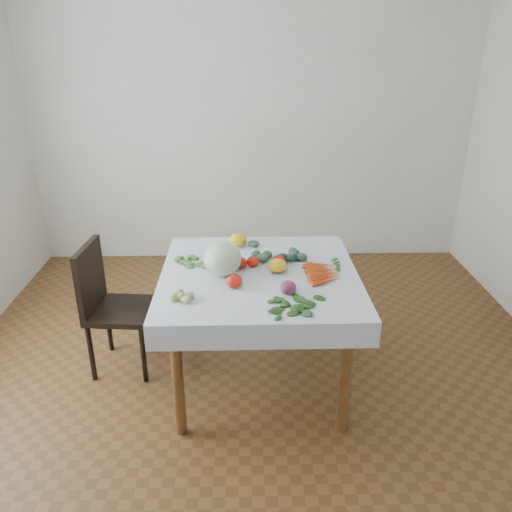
% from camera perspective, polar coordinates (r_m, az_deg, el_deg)
% --- Properties ---
extents(ground, '(4.00, 4.00, 0.00)m').
position_cam_1_polar(ground, '(3.26, 0.34, -14.01)').
color(ground, brown).
extents(back_wall, '(4.00, 0.04, 2.70)m').
position_cam_1_polar(back_wall, '(4.62, -0.46, 15.68)').
color(back_wall, white).
rests_on(back_wall, ground).
extents(table, '(1.00, 1.00, 0.75)m').
position_cam_1_polar(table, '(2.91, 0.37, -3.76)').
color(table, brown).
rests_on(table, ground).
extents(tablecloth, '(1.12, 1.12, 0.01)m').
position_cam_1_polar(tablecloth, '(2.86, 0.38, -1.99)').
color(tablecloth, white).
rests_on(tablecloth, table).
extents(chair, '(0.42, 0.42, 0.85)m').
position_cam_1_polar(chair, '(3.27, -16.57, -4.80)').
color(chair, black).
rests_on(chair, ground).
extents(cabbage, '(0.25, 0.25, 0.19)m').
position_cam_1_polar(cabbage, '(2.81, -3.84, -0.31)').
color(cabbage, silver).
rests_on(cabbage, tablecloth).
extents(tomato_a, '(0.08, 0.08, 0.07)m').
position_cam_1_polar(tomato_a, '(2.94, 2.61, -0.54)').
color(tomato_a, red).
rests_on(tomato_a, tablecloth).
extents(tomato_b, '(0.08, 0.08, 0.07)m').
position_cam_1_polar(tomato_b, '(2.91, -1.71, -0.81)').
color(tomato_b, red).
rests_on(tomato_b, tablecloth).
extents(tomato_c, '(0.09, 0.09, 0.08)m').
position_cam_1_polar(tomato_c, '(2.69, -2.50, -2.86)').
color(tomato_c, red).
rests_on(tomato_c, tablecloth).
extents(tomato_d, '(0.09, 0.09, 0.06)m').
position_cam_1_polar(tomato_d, '(2.93, -0.35, -0.63)').
color(tomato_d, red).
rests_on(tomato_d, tablecloth).
extents(heirloom_back, '(0.12, 0.12, 0.08)m').
position_cam_1_polar(heirloom_back, '(3.22, -2.05, 1.87)').
color(heirloom_back, yellow).
rests_on(heirloom_back, tablecloth).
extents(heirloom_front, '(0.14, 0.14, 0.08)m').
position_cam_1_polar(heirloom_front, '(2.86, 2.49, -1.11)').
color(heirloom_front, yellow).
rests_on(heirloom_front, tablecloth).
extents(onion_a, '(0.10, 0.10, 0.08)m').
position_cam_1_polar(onion_a, '(2.82, -3.39, -1.56)').
color(onion_a, '#5F1B44').
rests_on(onion_a, tablecloth).
extents(onion_b, '(0.10, 0.10, 0.07)m').
position_cam_1_polar(onion_b, '(2.62, 3.72, -3.61)').
color(onion_b, '#5F1B44').
rests_on(onion_b, tablecloth).
extents(tomatillo_cluster, '(0.13, 0.11, 0.04)m').
position_cam_1_polar(tomatillo_cluster, '(2.59, -8.79, -4.63)').
color(tomatillo_cluster, '#C9DD7F').
rests_on(tomatillo_cluster, tablecloth).
extents(carrot_bunch, '(0.20, 0.30, 0.03)m').
position_cam_1_polar(carrot_bunch, '(2.86, 7.67, -1.88)').
color(carrot_bunch, '#CC4A16').
rests_on(carrot_bunch, tablecloth).
extents(kale_bunch, '(0.30, 0.29, 0.04)m').
position_cam_1_polar(kale_bunch, '(3.11, 2.48, 0.61)').
color(kale_bunch, '#33533C').
rests_on(kale_bunch, tablecloth).
extents(basil_bunch, '(0.30, 0.21, 0.01)m').
position_cam_1_polar(basil_bunch, '(2.49, 4.85, -5.97)').
color(basil_bunch, '#254E18').
rests_on(basil_bunch, tablecloth).
extents(dill_bunch, '(0.19, 0.18, 0.02)m').
position_cam_1_polar(dill_bunch, '(3.01, -7.30, -0.59)').
color(dill_bunch, '#497E39').
rests_on(dill_bunch, tablecloth).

